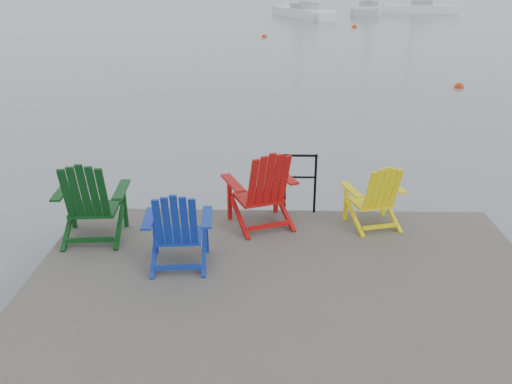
{
  "coord_description": "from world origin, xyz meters",
  "views": [
    {
      "loc": [
        -0.2,
        -4.92,
        3.8
      ],
      "look_at": [
        -0.39,
        2.36,
        0.85
      ],
      "focal_mm": 38.0,
      "sensor_mm": 36.0,
      "label": 1
    }
  ],
  "objects_px": {
    "sailboat_far": "(418,10)",
    "buoy_a": "(459,88)",
    "handrail": "(300,178)",
    "chair_red": "(263,188)",
    "chair_green": "(90,199)",
    "buoy_d": "(354,27)",
    "chair_yellow": "(376,195)",
    "sailboat_near": "(302,13)",
    "sailboat_mid": "(370,10)",
    "buoy_b": "(264,37)",
    "chair_blue": "(178,227)"
  },
  "relations": [
    {
      "from": "handrail",
      "to": "chair_yellow",
      "type": "bearing_deg",
      "value": -24.88
    },
    {
      "from": "buoy_a",
      "to": "buoy_d",
      "type": "relative_size",
      "value": 0.88
    },
    {
      "from": "chair_green",
      "to": "buoy_d",
      "type": "distance_m",
      "value": 37.05
    },
    {
      "from": "chair_blue",
      "to": "sailboat_near",
      "type": "distance_m",
      "value": 46.65
    },
    {
      "from": "handrail",
      "to": "chair_blue",
      "type": "height_order",
      "value": "chair_blue"
    },
    {
      "from": "sailboat_near",
      "to": "buoy_d",
      "type": "distance_m",
      "value": 10.37
    },
    {
      "from": "chair_red",
      "to": "chair_yellow",
      "type": "xyz_separation_m",
      "value": [
        1.56,
        0.02,
        -0.09
      ]
    },
    {
      "from": "chair_yellow",
      "to": "buoy_b",
      "type": "distance_m",
      "value": 28.94
    },
    {
      "from": "sailboat_mid",
      "to": "buoy_b",
      "type": "xyz_separation_m",
      "value": [
        -10.39,
        -22.1,
        -0.35
      ]
    },
    {
      "from": "chair_green",
      "to": "chair_blue",
      "type": "distance_m",
      "value": 1.42
    },
    {
      "from": "chair_green",
      "to": "chair_blue",
      "type": "xyz_separation_m",
      "value": [
        1.24,
        -0.67,
        -0.06
      ]
    },
    {
      "from": "handrail",
      "to": "sailboat_near",
      "type": "distance_m",
      "value": 44.92
    },
    {
      "from": "chair_green",
      "to": "chair_red",
      "type": "xyz_separation_m",
      "value": [
        2.23,
        0.47,
        0.0
      ]
    },
    {
      "from": "chair_yellow",
      "to": "sailboat_near",
      "type": "height_order",
      "value": "sailboat_near"
    },
    {
      "from": "chair_blue",
      "to": "chair_red",
      "type": "xyz_separation_m",
      "value": [
        0.99,
        1.14,
        0.06
      ]
    },
    {
      "from": "sailboat_near",
      "to": "sailboat_far",
      "type": "xyz_separation_m",
      "value": [
        12.0,
        5.82,
        0.0
      ]
    },
    {
      "from": "sailboat_mid",
      "to": "buoy_a",
      "type": "xyz_separation_m",
      "value": [
        -3.25,
        -38.41,
        -0.35
      ]
    },
    {
      "from": "chair_red",
      "to": "sailboat_near",
      "type": "height_order",
      "value": "sailboat_near"
    },
    {
      "from": "chair_red",
      "to": "chair_yellow",
      "type": "height_order",
      "value": "chair_red"
    },
    {
      "from": "handrail",
      "to": "sailboat_far",
      "type": "distance_m",
      "value": 52.69
    },
    {
      "from": "handrail",
      "to": "chair_red",
      "type": "relative_size",
      "value": 0.79
    },
    {
      "from": "chair_red",
      "to": "sailboat_mid",
      "type": "distance_m",
      "value": 51.97
    },
    {
      "from": "handrail",
      "to": "buoy_d",
      "type": "xyz_separation_m",
      "value": [
        5.84,
        35.06,
        -1.04
      ]
    },
    {
      "from": "buoy_b",
      "to": "buoy_d",
      "type": "relative_size",
      "value": 0.86
    },
    {
      "from": "sailboat_far",
      "to": "buoy_a",
      "type": "relative_size",
      "value": 27.8
    },
    {
      "from": "sailboat_mid",
      "to": "buoy_d",
      "type": "bearing_deg",
      "value": -88.18
    },
    {
      "from": "chair_green",
      "to": "sailboat_near",
      "type": "relative_size",
      "value": 0.09
    },
    {
      "from": "chair_red",
      "to": "buoy_a",
      "type": "xyz_separation_m",
      "value": [
        6.84,
        12.57,
        -1.07
      ]
    },
    {
      "from": "sailboat_near",
      "to": "buoy_a",
      "type": "distance_m",
      "value": 32.99
    },
    {
      "from": "handrail",
      "to": "chair_red",
      "type": "xyz_separation_m",
      "value": [
        -0.54,
        -0.49,
        0.03
      ]
    },
    {
      "from": "chair_yellow",
      "to": "buoy_d",
      "type": "relative_size",
      "value": 2.38
    },
    {
      "from": "chair_red",
      "to": "sailboat_near",
      "type": "distance_m",
      "value": 45.44
    },
    {
      "from": "handrail",
      "to": "chair_red",
      "type": "height_order",
      "value": "chair_red"
    },
    {
      "from": "sailboat_far",
      "to": "buoy_d",
      "type": "height_order",
      "value": "sailboat_far"
    },
    {
      "from": "sailboat_mid",
      "to": "buoy_b",
      "type": "bearing_deg",
      "value": -99.87
    },
    {
      "from": "chair_yellow",
      "to": "buoy_a",
      "type": "distance_m",
      "value": 13.66
    },
    {
      "from": "handrail",
      "to": "chair_yellow",
      "type": "height_order",
      "value": "chair_yellow"
    },
    {
      "from": "chair_green",
      "to": "buoy_d",
      "type": "height_order",
      "value": "chair_green"
    },
    {
      "from": "handrail",
      "to": "chair_green",
      "type": "distance_m",
      "value": 2.93
    },
    {
      "from": "chair_green",
      "to": "chair_yellow",
      "type": "relative_size",
      "value": 1.2
    },
    {
      "from": "chair_blue",
      "to": "sailboat_mid",
      "type": "bearing_deg",
      "value": 73.33
    },
    {
      "from": "sailboat_mid",
      "to": "buoy_d",
      "type": "relative_size",
      "value": 33.29
    },
    {
      "from": "sailboat_near",
      "to": "buoy_b",
      "type": "height_order",
      "value": "sailboat_near"
    },
    {
      "from": "sailboat_mid",
      "to": "buoy_d",
      "type": "xyz_separation_m",
      "value": [
        -3.71,
        -15.43,
        -0.35
      ]
    },
    {
      "from": "chair_green",
      "to": "chair_yellow",
      "type": "height_order",
      "value": "chair_green"
    },
    {
      "from": "buoy_a",
      "to": "chair_green",
      "type": "bearing_deg",
      "value": -124.82
    },
    {
      "from": "chair_yellow",
      "to": "sailboat_near",
      "type": "distance_m",
      "value": 45.34
    },
    {
      "from": "buoy_b",
      "to": "chair_green",
      "type": "bearing_deg",
      "value": -93.76
    },
    {
      "from": "handrail",
      "to": "chair_yellow",
      "type": "xyz_separation_m",
      "value": [
        1.01,
        -0.47,
        -0.06
      ]
    },
    {
      "from": "buoy_b",
      "to": "sailboat_near",
      "type": "bearing_deg",
      "value": 78.69
    }
  ]
}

